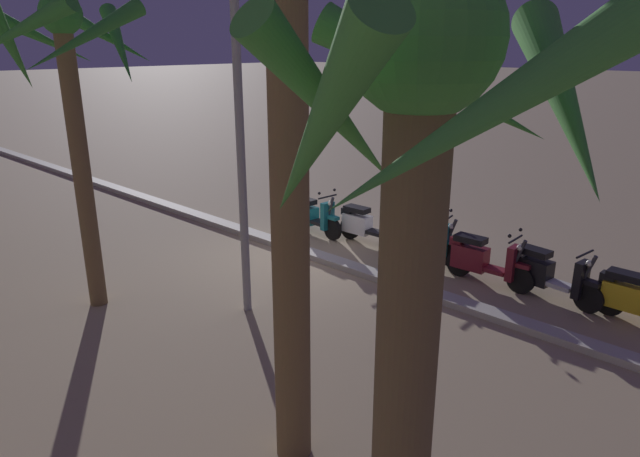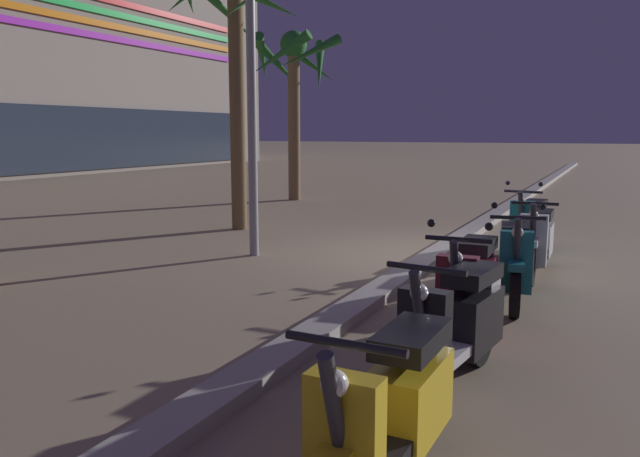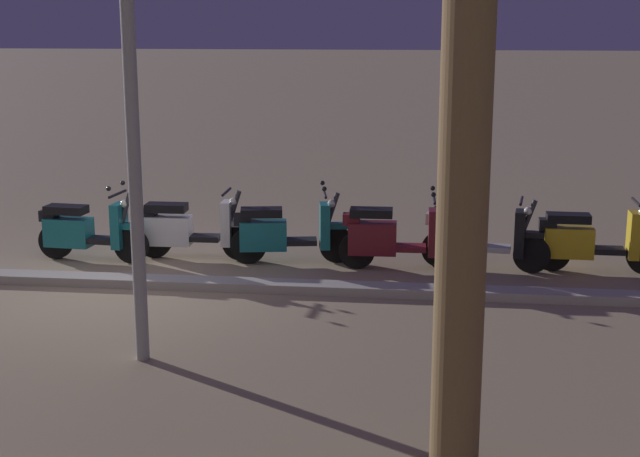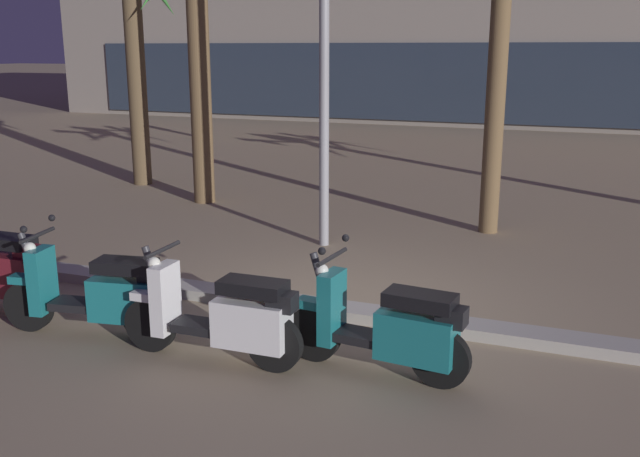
{
  "view_description": "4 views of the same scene",
  "coord_description": "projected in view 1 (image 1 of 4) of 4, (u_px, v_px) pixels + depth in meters",
  "views": [
    {
      "loc": [
        -8.15,
        8.23,
        4.43
      ],
      "look_at": [
        -1.71,
        1.31,
        1.33
      ],
      "focal_mm": 31.75,
      "sensor_mm": 36.0,
      "label": 1
    },
    {
      "loc": [
        -9.2,
        -2.53,
        1.91
      ],
      "look_at": [
        -3.65,
        0.15,
        0.94
      ],
      "focal_mm": 34.81,
      "sensor_mm": 36.0,
      "label": 2
    },
    {
      "loc": [
        -4.04,
        11.27,
        3.47
      ],
      "look_at": [
        -2.8,
        1.07,
        1.12
      ],
      "focal_mm": 51.29,
      "sensor_mm": 36.0,
      "label": 3
    },
    {
      "loc": [
        2.54,
        -6.91,
        2.82
      ],
      "look_at": [
        -0.32,
        0.37,
        0.83
      ],
      "focal_mm": 39.97,
      "sensor_mm": 36.0,
      "label": 4
    }
  ],
  "objects": [
    {
      "name": "scooter_maroon_mid_front",
      "position": [
        483.0,
        259.0,
        10.89
      ],
      "size": [
        1.78,
        0.56,
        1.17
      ],
      "color": "black",
      "rests_on": "ground"
    },
    {
      "name": "street_lamp",
      "position": [
        236.0,
        47.0,
        8.54
      ],
      "size": [
        0.36,
        0.36,
        7.26
      ],
      "color": "#939399",
      "rests_on": "ground"
    },
    {
      "name": "scooter_black_mid_rear",
      "position": [
        547.0,
        274.0,
        10.24
      ],
      "size": [
        1.81,
        0.6,
        1.04
      ],
      "color": "black",
      "rests_on": "ground"
    },
    {
      "name": "scooter_teal_lead_nearest",
      "position": [
        418.0,
        240.0,
        12.03
      ],
      "size": [
        1.81,
        0.65,
        1.17
      ],
      "color": "black",
      "rests_on": "ground"
    },
    {
      "name": "scooter_teal_gap_after_mid",
      "position": [
        312.0,
        215.0,
        13.78
      ],
      "size": [
        1.73,
        0.56,
        1.17
      ],
      "color": "black",
      "rests_on": "ground"
    },
    {
      "name": "ground_plane",
      "position": [
        303.0,
        256.0,
        12.38
      ],
      "size": [
        200.0,
        200.0,
        0.0
      ],
      "primitive_type": "plane",
      "color": "#9E896B"
    },
    {
      "name": "curb_strip",
      "position": [
        307.0,
        252.0,
        12.43
      ],
      "size": [
        60.0,
        0.36,
        0.12
      ],
      "primitive_type": "cube",
      "color": "#ADA89E",
      "rests_on": "ground"
    },
    {
      "name": "palm_tree_far_corner",
      "position": [
        68.0,
        71.0,
        8.89
      ],
      "size": [
        2.61,
        2.69,
        5.18
      ],
      "color": "brown",
      "rests_on": "ground"
    },
    {
      "name": "scooter_white_second_in_line",
      "position": [
        367.0,
        225.0,
        13.03
      ],
      "size": [
        1.81,
        0.56,
        1.04
      ],
      "color": "black",
      "rests_on": "ground"
    },
    {
      "name": "palm_tree_by_mall_entrance",
      "position": [
        415.0,
        203.0,
        3.18
      ],
      "size": [
        2.26,
        2.25,
        4.88
      ],
      "color": "brown",
      "rests_on": "ground"
    }
  ]
}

